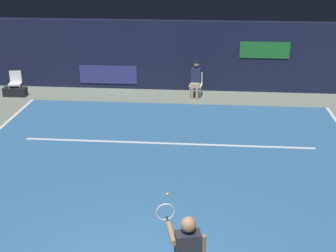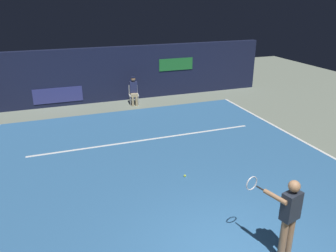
{
  "view_description": "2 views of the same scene",
  "coord_description": "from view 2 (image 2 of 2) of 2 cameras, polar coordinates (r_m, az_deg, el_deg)",
  "views": [
    {
      "loc": [
        1.04,
        -5.78,
        5.26
      ],
      "look_at": [
        0.08,
        5.45,
        0.86
      ],
      "focal_mm": 50.45,
      "sensor_mm": 36.0,
      "label": 1
    },
    {
      "loc": [
        -3.08,
        -4.32,
        4.8
      ],
      "look_at": [
        0.5,
        5.48,
        0.77
      ],
      "focal_mm": 35.86,
      "sensor_mm": 36.0,
      "label": 2
    }
  ],
  "objects": [
    {
      "name": "line_sideline_left",
      "position": [
        12.9,
        21.56,
        -2.19
      ],
      "size": [
        0.1,
        10.78,
        0.01
      ],
      "primitive_type": "cube",
      "color": "white",
      "rests_on": "court_surface"
    },
    {
      "name": "tennis_player",
      "position": [
        6.86,
        19.77,
        -14.03
      ],
      "size": [
        0.79,
        0.93,
        1.73
      ],
      "color": "#8C6647",
      "rests_on": "ground"
    },
    {
      "name": "back_wall",
      "position": [
        16.59,
        -9.03,
        8.7
      ],
      "size": [
        15.55,
        0.33,
        2.6
      ],
      "color": "#141933",
      "rests_on": "ground"
    },
    {
      "name": "tennis_ball",
      "position": [
        9.63,
        2.88,
        -8.44
      ],
      "size": [
        0.07,
        0.07,
        0.07
      ],
      "primitive_type": "sphere",
      "color": "#CCE033",
      "rests_on": "court_surface"
    },
    {
      "name": "ground_plane",
      "position": [
        10.41,
        -0.55,
        -6.31
      ],
      "size": [
        31.13,
        31.13,
        0.0
      ],
      "primitive_type": "plane",
      "color": "gray"
    },
    {
      "name": "court_surface",
      "position": [
        10.4,
        -0.55,
        -6.28
      ],
      "size": [
        10.39,
        10.78,
        0.01
      ],
      "primitive_type": "cube",
      "color": "#336699",
      "rests_on": "ground"
    },
    {
      "name": "line_judge_on_chair",
      "position": [
        15.89,
        -5.85,
        6.03
      ],
      "size": [
        0.49,
        0.56,
        1.32
      ],
      "color": "white",
      "rests_on": "ground"
    },
    {
      "name": "line_service",
      "position": [
        12.02,
        -3.56,
        -2.34
      ],
      "size": [
        8.11,
        0.1,
        0.01
      ],
      "primitive_type": "cube",
      "color": "white",
      "rests_on": "court_surface"
    }
  ]
}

